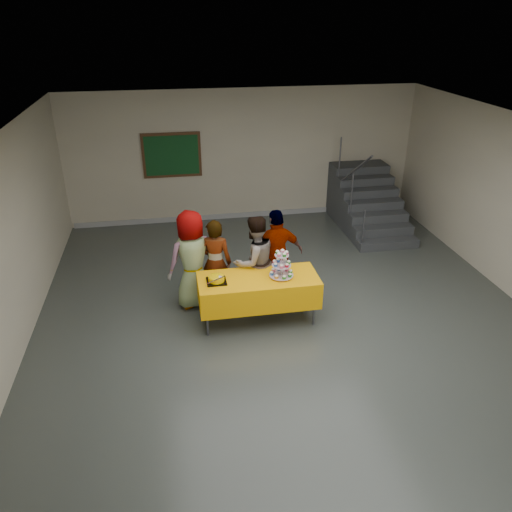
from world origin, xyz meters
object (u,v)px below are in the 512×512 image
Objects in this scene: bake_table at (258,290)px; schoolchild_b at (215,263)px; schoolchild_a at (192,260)px; staircase at (365,203)px; cupcake_stand at (281,266)px; bear_cake at (216,278)px; noticeboard at (172,155)px; schoolchild_d at (277,255)px; schoolchild_c at (254,261)px.

bake_table is 1.23× the size of schoolchild_b.
schoolchild_a reaches higher than bake_table.
schoolchild_b reaches higher than bake_table.
schoolchild_b is (0.37, -0.03, -0.08)m from schoolchild_a.
staircase reaches higher than schoolchild_b.
cupcake_stand is at bearing 130.64° from schoolchild_a.
noticeboard is (-0.50, 4.42, 0.77)m from bear_cake.
schoolchild_d reaches higher than cupcake_stand.
cupcake_stand is 0.27× the size of schoolchild_a.
schoolchild_a is at bearing 115.42° from bear_cake.
staircase is at bearing 52.00° from cupcake_stand.
noticeboard is (-1.15, 4.41, 1.04)m from bake_table.
bear_cake is (-1.01, 0.01, -0.12)m from cupcake_stand.
bake_table is at bearing -131.58° from staircase.
noticeboard is (-1.59, 3.74, 0.80)m from schoolchild_d.
cupcake_stand is at bearing -71.16° from noticeboard.
bear_cake is 0.28× the size of noticeboard.
cupcake_stand is at bearing 73.04° from schoolchild_d.
schoolchild_b is 3.89m from noticeboard.
schoolchild_b is at bearing -81.76° from noticeboard.
bake_table is 1.19× the size of schoolchild_c.
staircase is at bearing -10.95° from noticeboard.
noticeboard reaches higher than schoolchild_c.
bear_cake is (-0.65, -0.01, 0.27)m from bake_table.
schoolchild_a is 1.10× the size of schoolchild_b.
bear_cake is at bearing 14.38° from schoolchild_c.
schoolchild_a reaches higher than schoolchild_c.
noticeboard is at bearing 169.05° from staircase.
schoolchild_c reaches higher than bear_cake.
schoolchild_d is (0.41, 0.15, 0.01)m from schoolchild_c.
bake_table is 1.12× the size of schoolchild_a.
staircase is (3.82, 3.58, -0.34)m from bear_cake.
cupcake_stand is 0.34× the size of noticeboard.
schoolchild_d is at bearing 32.02° from bear_cake.
cupcake_stand is 1.02m from bear_cake.
schoolchild_d is (0.44, 0.67, 0.25)m from bake_table.
staircase reaches higher than cupcake_stand.
noticeboard is (-1.51, 4.43, 0.65)m from cupcake_stand.
schoolchild_d is (1.42, -0.00, -0.03)m from schoolchild_a.
bake_table is 1.22m from schoolchild_a.
staircase reaches higher than schoolchild_d.
staircase reaches higher than bake_table.
bake_table is 4.67m from noticeboard.
schoolchild_d is at bearing 83.62° from cupcake_stand.
schoolchild_a is at bearing -10.64° from schoolchild_d.
schoolchild_c is 0.43m from schoolchild_d.
staircase is at bearing 43.15° from bear_cake.
schoolchild_a is 3.82m from noticeboard.
cupcake_stand is 0.29× the size of schoolchild_b.
schoolchild_c is at bearing 86.43° from bake_table.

